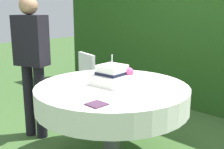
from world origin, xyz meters
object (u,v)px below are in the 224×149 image
wedding_cake (113,76)px  garden_chair (80,80)px  serving_plate_near (93,94)px  serving_plate_far (139,97)px  napkin_stack (97,104)px  cake_table (112,97)px  standing_person (32,58)px

wedding_cake → garden_chair: (-1.05, 0.48, -0.32)m
wedding_cake → serving_plate_near: bearing=-73.0°
wedding_cake → serving_plate_far: wedding_cake is taller
napkin_stack → garden_chair: 1.70m
cake_table → serving_plate_near: bearing=-75.4°
cake_table → serving_plate_near: size_ratio=10.20×
cake_table → napkin_stack: 0.56m
wedding_cake → serving_plate_near: size_ratio=2.44×
cake_table → napkin_stack: (0.29, -0.47, 0.12)m
serving_plate_near → cake_table: bearing=104.6°
napkin_stack → wedding_cake: bearing=122.2°
garden_chair → cake_table: bearing=-25.4°
garden_chair → standing_person: standing_person is taller
wedding_cake → serving_plate_near: wedding_cake is taller
serving_plate_far → standing_person: (-1.46, -0.08, 0.15)m
napkin_stack → cake_table: bearing=121.9°
serving_plate_near → napkin_stack: 0.26m
serving_plate_near → serving_plate_far: same height
cake_table → garden_chair: garden_chair is taller
standing_person → serving_plate_far: bearing=3.3°
cake_table → garden_chair: size_ratio=1.59×
wedding_cake → serving_plate_near: (0.10, -0.34, -0.08)m
serving_plate_far → garden_chair: bearing=157.3°
cake_table → garden_chair: 1.20m
serving_plate_far → standing_person: size_ratio=0.09×
napkin_stack → standing_person: bearing=168.5°
garden_chair → serving_plate_near: bearing=-35.3°
wedding_cake → serving_plate_far: 0.46m
standing_person → cake_table: bearing=10.4°
napkin_stack → serving_plate_far: bearing=71.9°
serving_plate_far → napkin_stack: bearing=-108.1°
cake_table → garden_chair: (-1.08, 0.51, -0.13)m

